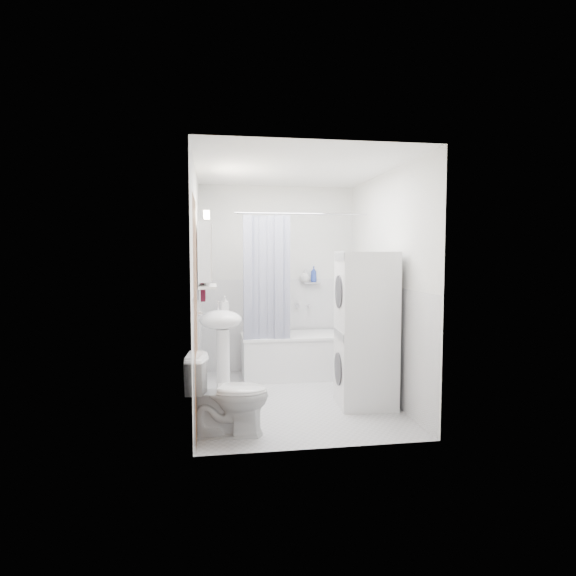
{
  "coord_description": "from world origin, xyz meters",
  "views": [
    {
      "loc": [
        -0.84,
        -4.91,
        1.55
      ],
      "look_at": [
        -0.04,
        0.15,
        1.17
      ],
      "focal_mm": 30.0,
      "sensor_mm": 36.0,
      "label": 1
    }
  ],
  "objects": [
    {
      "name": "shower_caddy",
      "position": [
        0.45,
        1.24,
        1.15
      ],
      "size": [
        0.22,
        0.06,
        0.02
      ],
      "primitive_type": "cube",
      "color": "silver",
      "rests_on": "room_walls"
    },
    {
      "name": "shelf",
      "position": [
        -0.89,
        0.1,
        1.2
      ],
      "size": [
        0.18,
        0.54,
        0.02
      ],
      "primitive_type": "cube",
      "color": "silver",
      "rests_on": "room_walls"
    },
    {
      "name": "bathtub",
      "position": [
        0.2,
        0.92,
        0.29
      ],
      "size": [
        1.4,
        0.66,
        0.53
      ],
      "color": "white",
      "rests_on": "ground"
    },
    {
      "name": "shampoo_b",
      "position": [
        0.47,
        1.24,
        1.2
      ],
      "size": [
        0.08,
        0.21,
        0.08
      ],
      "primitive_type": "imported",
      "color": "#263D99",
      "rests_on": "shower_caddy"
    },
    {
      "name": "soap_pump",
      "position": [
        -0.71,
        0.25,
        0.95
      ],
      "size": [
        0.08,
        0.17,
        0.08
      ],
      "primitive_type": "imported",
      "color": "gray",
      "rests_on": "sink"
    },
    {
      "name": "towel",
      "position": [
        -0.94,
        0.35,
        1.45
      ],
      "size": [
        0.07,
        0.34,
        0.82
      ],
      "color": "#511323",
      "rests_on": "room_walls"
    },
    {
      "name": "shower_curtain",
      "position": [
        -0.21,
        0.65,
        1.25
      ],
      "size": [
        0.55,
        0.02,
        1.45
      ],
      "color": "#151C49",
      "rests_on": "curtain_rod"
    },
    {
      "name": "shampoo_a",
      "position": [
        0.35,
        1.24,
        1.23
      ],
      "size": [
        0.13,
        0.17,
        0.13
      ],
      "primitive_type": "imported",
      "color": "gray",
      "rests_on": "shower_caddy"
    },
    {
      "name": "medicine_cabinet",
      "position": [
        -0.9,
        0.1,
        1.57
      ],
      "size": [
        0.13,
        0.5,
        0.71
      ],
      "color": "white",
      "rests_on": "room_walls"
    },
    {
      "name": "floor",
      "position": [
        0.0,
        0.0,
        0.0
      ],
      "size": [
        2.6,
        2.6,
        0.0
      ],
      "primitive_type": "plane",
      "color": "silver",
      "rests_on": "ground"
    },
    {
      "name": "washer_dryer",
      "position": [
        0.68,
        -0.3,
        0.78
      ],
      "size": [
        0.59,
        0.59,
        1.56
      ],
      "rotation": [
        0.0,
        0.0,
        -0.07
      ],
      "color": "white",
      "rests_on": "ground"
    },
    {
      "name": "tub_spout",
      "position": [
        0.4,
        1.25,
        0.85
      ],
      "size": [
        0.04,
        0.12,
        0.04
      ],
      "primitive_type": "cylinder",
      "rotation": [
        1.57,
        0.0,
        0.0
      ],
      "color": "silver",
      "rests_on": "room_walls"
    },
    {
      "name": "shelf_cup",
      "position": [
        -0.89,
        0.22,
        1.26
      ],
      "size": [
        0.1,
        0.09,
        0.1
      ],
      "primitive_type": "imported",
      "color": "gray",
      "rests_on": "shelf"
    },
    {
      "name": "door",
      "position": [
        -0.95,
        -0.55,
        1.0
      ],
      "size": [
        0.05,
        2.0,
        2.0
      ],
      "color": "brown",
      "rests_on": "ground"
    },
    {
      "name": "wainscot",
      "position": [
        0.0,
        0.29,
        0.6
      ],
      "size": [
        1.98,
        2.58,
        2.58
      ],
      "color": "white",
      "rests_on": "ground"
    },
    {
      "name": "room_walls",
      "position": [
        0.0,
        0.0,
        1.49
      ],
      "size": [
        2.6,
        2.6,
        2.6
      ],
      "color": "silver",
      "rests_on": "ground"
    },
    {
      "name": "curtain_rod",
      "position": [
        0.2,
        0.65,
        2.0
      ],
      "size": [
        1.58,
        0.02,
        0.02
      ],
      "primitive_type": "cylinder",
      "rotation": [
        0.0,
        1.57,
        0.0
      ],
      "color": "silver",
      "rests_on": "room_walls"
    },
    {
      "name": "toilet",
      "position": [
        -0.72,
        -0.89,
        0.34
      ],
      "size": [
        0.73,
        0.45,
        0.68
      ],
      "primitive_type": "imported",
      "rotation": [
        0.0,
        0.0,
        1.47
      ],
      "color": "white",
      "rests_on": "ground"
    },
    {
      "name": "sink",
      "position": [
        -0.75,
        0.09,
        0.7
      ],
      "size": [
        0.44,
        0.37,
        1.04
      ],
      "color": "white",
      "rests_on": "ground"
    },
    {
      "name": "shelf_bottle",
      "position": [
        -0.89,
        -0.05,
        1.25
      ],
      "size": [
        0.07,
        0.18,
        0.07
      ],
      "primitive_type": "imported",
      "color": "gray",
      "rests_on": "shelf"
    }
  ]
}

